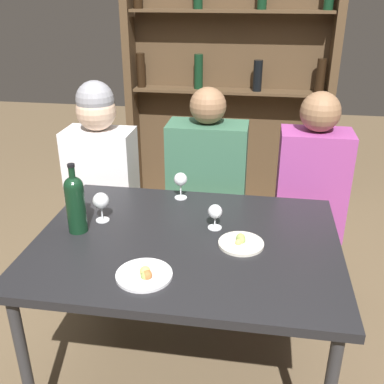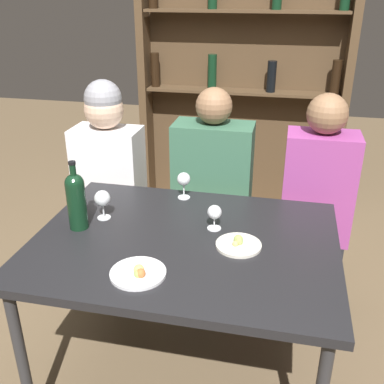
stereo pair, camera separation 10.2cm
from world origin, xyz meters
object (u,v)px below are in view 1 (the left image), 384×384
(wine_glass_1, at_px, (101,201))
(food_plate_0, at_px, (145,275))
(food_plate_1, at_px, (241,243))
(seated_person_left, at_px, (103,191))
(wine_glass_0, at_px, (215,213))
(seated_person_right, at_px, (308,211))
(wine_glass_2, at_px, (181,180))
(seated_person_center, at_px, (206,205))
(wine_bottle, at_px, (75,202))

(wine_glass_1, distance_m, food_plate_0, 0.49)
(food_plate_1, distance_m, seated_person_left, 1.06)
(wine_glass_0, height_order, seated_person_right, seated_person_right)
(wine_glass_2, bearing_deg, wine_glass_1, -136.88)
(wine_glass_0, distance_m, seated_person_center, 0.61)
(seated_person_right, bearing_deg, wine_glass_2, -157.05)
(food_plate_0, bearing_deg, seated_person_left, 117.60)
(wine_glass_0, relative_size, seated_person_left, 0.09)
(wine_bottle, relative_size, seated_person_right, 0.25)
(wine_glass_2, xyz_separation_m, seated_person_right, (0.65, 0.27, -0.25))
(wine_bottle, xyz_separation_m, wine_glass_0, (0.57, 0.11, -0.06))
(wine_bottle, height_order, seated_person_center, seated_person_center)
(seated_person_left, distance_m, seated_person_center, 0.60)
(wine_glass_0, bearing_deg, seated_person_center, 100.96)
(wine_glass_0, xyz_separation_m, seated_person_left, (-0.70, 0.55, -0.20))
(wine_bottle, bearing_deg, wine_glass_0, 11.29)
(wine_bottle, xyz_separation_m, seated_person_center, (0.46, 0.66, -0.30))
(seated_person_center, bearing_deg, seated_person_right, 0.00)
(food_plate_1, relative_size, seated_person_left, 0.15)
(seated_person_left, bearing_deg, food_plate_1, -39.15)
(wine_glass_2, relative_size, food_plate_1, 0.72)
(food_plate_1, distance_m, seated_person_center, 0.72)
(wine_glass_2, bearing_deg, wine_glass_0, -54.01)
(wine_glass_1, bearing_deg, wine_glass_0, 1.13)
(food_plate_0, xyz_separation_m, seated_person_right, (0.66, 0.94, -0.17))
(wine_glass_2, relative_size, food_plate_0, 0.65)
(wine_glass_2, relative_size, seated_person_right, 0.11)
(seated_person_left, xyz_separation_m, seated_person_right, (1.15, 0.00, -0.03))
(wine_glass_0, height_order, seated_person_center, seated_person_center)
(seated_person_left, bearing_deg, seated_person_center, -0.00)
(wine_glass_1, height_order, food_plate_0, wine_glass_1)
(wine_glass_0, distance_m, food_plate_1, 0.18)
(wine_bottle, relative_size, seated_person_left, 0.24)
(wine_glass_0, distance_m, food_plate_0, 0.45)
(wine_glass_2, height_order, food_plate_0, wine_glass_2)
(wine_glass_2, relative_size, seated_person_left, 0.11)
(wine_bottle, bearing_deg, food_plate_1, -0.53)
(wine_glass_1, bearing_deg, seated_person_right, 30.37)
(wine_glass_0, bearing_deg, seated_person_right, 50.48)
(wine_bottle, xyz_separation_m, seated_person_left, (-0.13, 0.66, -0.26))
(wine_glass_2, xyz_separation_m, food_plate_1, (0.32, -0.39, -0.09))
(wine_glass_1, bearing_deg, seated_person_center, 54.78)
(food_plate_1, bearing_deg, wine_glass_1, 169.89)
(seated_person_left, height_order, seated_person_center, seated_person_left)
(wine_bottle, xyz_separation_m, wine_glass_2, (0.37, 0.39, -0.04))
(wine_bottle, distance_m, food_plate_1, 0.70)
(food_plate_0, height_order, seated_person_center, seated_person_center)
(wine_glass_0, relative_size, wine_glass_1, 0.83)
(seated_person_left, relative_size, seated_person_right, 1.01)
(wine_glass_1, relative_size, food_plate_1, 0.73)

